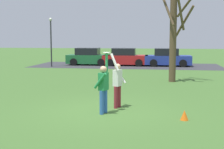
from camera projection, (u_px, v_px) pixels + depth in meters
The scene contains 11 objects.
ground_plane at pixel (103, 111), 11.24m from camera, with size 120.00×120.00×0.00m, color #426B2D.
person_catcher at pixel (103, 85), 10.82m from camera, with size 0.48×0.59×2.08m.
person_defender at pixel (117, 82), 11.73m from camera, with size 0.56×0.64×2.04m.
frisbee_disc at pixel (107, 53), 10.88m from camera, with size 0.25×0.25×0.02m, color white.
parked_car_green at pixel (89, 57), 29.60m from camera, with size 4.12×2.08×1.59m.
parked_car_red at pixel (125, 58), 29.04m from camera, with size 4.12×2.08×1.59m.
parked_car_blue at pixel (167, 58), 28.48m from camera, with size 4.12×2.08×1.59m.
parking_strip at pixel (126, 66), 29.01m from camera, with size 16.92×6.40×0.01m, color #38383D.
bare_tree_tall at pixel (174, 31), 18.29m from camera, with size 2.31×2.32×6.29m.
lamppost_by_lot at pixel (51, 37), 27.71m from camera, with size 0.28×0.28×4.26m.
field_cone_orange at pixel (184, 115), 10.05m from camera, with size 0.26×0.26×0.32m, color orange.
Camera 1 is at (1.99, -10.83, 2.64)m, focal length 50.86 mm.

